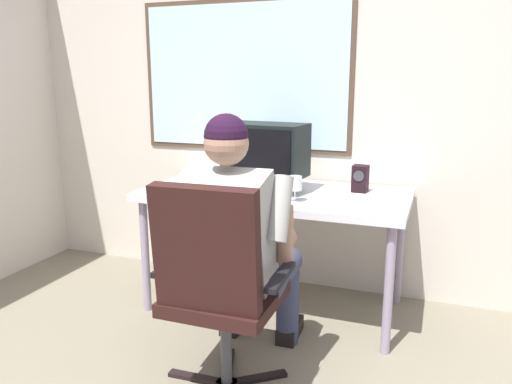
# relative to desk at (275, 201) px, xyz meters

# --- Properties ---
(wall_rear) EXTENTS (4.57, 0.08, 2.62)m
(wall_rear) POSITION_rel_desk_xyz_m (0.27, 0.44, 0.64)
(wall_rear) COLOR beige
(wall_rear) RESTS_ON ground
(desk) EXTENTS (1.54, 0.76, 0.73)m
(desk) POSITION_rel_desk_xyz_m (0.00, 0.00, 0.00)
(desk) COLOR gray
(desk) RESTS_ON ground
(office_chair) EXTENTS (0.57, 0.57, 0.99)m
(office_chair) POSITION_rel_desk_xyz_m (0.06, -0.96, -0.11)
(office_chair) COLOR black
(office_chair) RESTS_ON ground
(person_seated) EXTENTS (0.54, 0.79, 1.24)m
(person_seated) POSITION_rel_desk_xyz_m (0.05, -0.71, -0.02)
(person_seated) COLOR #323750
(person_seated) RESTS_ON ground
(crt_monitor) EXTENTS (0.49, 0.32, 0.39)m
(crt_monitor) POSITION_rel_desk_xyz_m (-0.06, -0.00, 0.30)
(crt_monitor) COLOR beige
(crt_monitor) RESTS_ON desk
(wine_glass) EXTENTS (0.07, 0.07, 0.14)m
(wine_glass) POSITION_rel_desk_xyz_m (0.18, -0.21, 0.16)
(wine_glass) COLOR silver
(wine_glass) RESTS_ON desk
(desk_speaker) EXTENTS (0.09, 0.10, 0.16)m
(desk_speaker) POSITION_rel_desk_xyz_m (0.47, 0.16, 0.14)
(desk_speaker) COLOR black
(desk_speaker) RESTS_ON desk
(book_stack) EXTENTS (0.19, 0.16, 0.06)m
(book_stack) POSITION_rel_desk_xyz_m (-0.44, -0.03, 0.09)
(book_stack) COLOR #387F49
(book_stack) RESTS_ON desk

